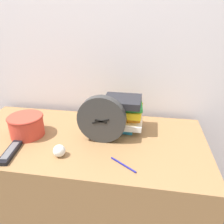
% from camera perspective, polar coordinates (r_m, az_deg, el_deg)
% --- Properties ---
extents(wall_back, '(6.00, 0.04, 2.40)m').
position_cam_1_polar(wall_back, '(1.47, -4.37, 16.16)').
color(wall_back, silver).
rests_on(wall_back, ground_plane).
extents(desk, '(1.37, 0.66, 0.78)m').
position_cam_1_polar(desk, '(1.48, -7.13, -19.54)').
color(desk, olive).
rests_on(desk, ground_plane).
extents(desk_clock, '(0.26, 0.05, 0.26)m').
position_cam_1_polar(desk_clock, '(1.14, -2.74, -1.99)').
color(desk_clock, '#333333').
rests_on(desk_clock, desk).
extents(book_stack, '(0.26, 0.19, 0.20)m').
position_cam_1_polar(book_stack, '(1.26, 2.57, -0.18)').
color(book_stack, '#2D9ED1').
rests_on(book_stack, desk).
extents(basket, '(0.19, 0.19, 0.12)m').
position_cam_1_polar(basket, '(1.31, -21.46, -3.14)').
color(basket, '#C63D2D').
rests_on(basket, desk).
extents(tv_remote, '(0.08, 0.20, 0.02)m').
position_cam_1_polar(tv_remote, '(1.20, -24.99, -9.47)').
color(tv_remote, black).
rests_on(tv_remote, desk).
extents(crumpled_paper_ball, '(0.06, 0.06, 0.06)m').
position_cam_1_polar(crumpled_paper_ball, '(1.10, -13.62, -9.80)').
color(crumpled_paper_ball, white).
rests_on(crumpled_paper_ball, desk).
extents(pen, '(0.13, 0.09, 0.01)m').
position_cam_1_polar(pen, '(1.03, 2.93, -13.58)').
color(pen, navy).
rests_on(pen, desk).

